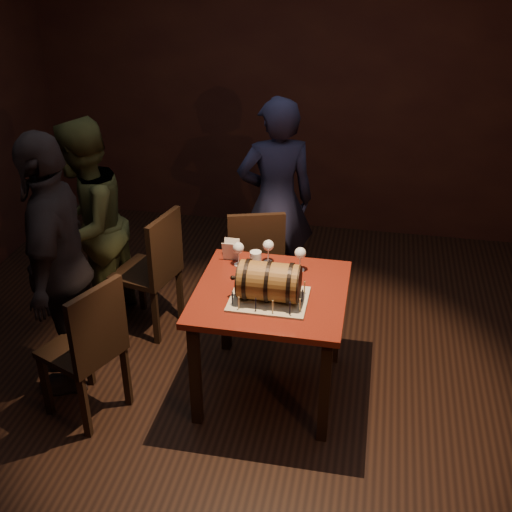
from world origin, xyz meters
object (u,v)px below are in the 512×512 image
chair_back (255,260)px  person_back (276,202)px  person_left_front (58,266)px  pub_table (271,306)px  person_left_rear (87,227)px  wine_glass_mid (268,246)px  wine_glass_right (300,254)px  pint_of_ale (256,263)px  wine_glass_left (238,249)px  chair_left_front (89,344)px  chair_left_rear (154,266)px  barrel_cake (269,281)px

chair_back → person_back: 0.51m
person_left_front → pub_table: bearing=81.6°
person_left_front → person_left_rear: bearing=176.9°
chair_back → wine_glass_mid: bearing=-68.0°
wine_glass_mid → wine_glass_right: same height
pub_table → person_left_front: (-1.29, -0.13, 0.21)m
pint_of_ale → chair_back: size_ratio=0.16×
chair_back → person_left_front: (-1.04, -0.89, 0.33)m
pub_table → wine_glass_left: bearing=134.3°
person_left_rear → person_left_front: 0.70m
chair_left_front → person_back: size_ratio=0.58×
chair_left_rear → chair_left_front: size_ratio=1.00×
person_left_rear → wine_glass_left: bearing=80.5°
wine_glass_right → person_left_front: person_left_front is taller
wine_glass_mid → pint_of_ale: wine_glass_mid is taller
pub_table → wine_glass_mid: (-0.08, 0.33, 0.23)m
wine_glass_right → pint_of_ale: 0.28m
pub_table → pint_of_ale: pint_of_ale is taller
wine_glass_mid → chair_back: bearing=112.0°
person_back → person_left_front: person_left_front is taller
pint_of_ale → chair_left_front: (-0.87, -0.62, -0.30)m
wine_glass_mid → person_back: bearing=96.2°
chair_left_rear → person_back: (0.76, 0.64, 0.29)m
wine_glass_mid → person_back: (-0.09, 0.83, -0.06)m
wine_glass_left → chair_left_front: (-0.74, -0.70, -0.35)m
person_back → person_left_front: bearing=29.3°
chair_back → pub_table: bearing=-71.8°
chair_left_rear → pint_of_ale: bearing=-23.1°
pint_of_ale → person_left_front: person_left_front is taller
wine_glass_mid → person_left_front: (-1.21, -0.46, -0.02)m
wine_glass_left → chair_left_front: 1.07m
wine_glass_mid → pint_of_ale: size_ratio=1.07×
pint_of_ale → person_left_rear: person_left_rear is taller
barrel_cake → wine_glass_left: bearing=125.2°
pint_of_ale → wine_glass_left: bearing=148.1°
pub_table → wine_glass_left: size_ratio=5.59×
wine_glass_right → person_left_rear: (-1.56, 0.28, -0.09)m
wine_glass_left → chair_back: size_ratio=0.17×
wine_glass_right → chair_back: bearing=128.3°
wine_glass_left → wine_glass_mid: 0.19m
wine_glass_mid → wine_glass_right: (0.21, -0.06, 0.00)m
chair_left_front → person_back: (0.83, 1.60, 0.29)m
wine_glass_mid → chair_left_front: bearing=-140.1°
wine_glass_mid → person_left_front: person_left_front is taller
pub_table → wine_glass_left: 0.43m
chair_back → person_back: size_ratio=0.58×
person_left_rear → person_left_front: person_left_front is taller
chair_back → wine_glass_right: bearing=-51.7°
person_back → wine_glass_right: bearing=88.8°
wine_glass_mid → pint_of_ale: (-0.05, -0.15, -0.04)m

